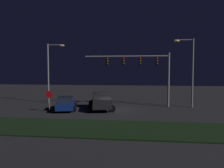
{
  "coord_description": "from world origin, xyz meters",
  "views": [
    {
      "loc": [
        3.26,
        -24.66,
        4.44
      ],
      "look_at": [
        0.24,
        0.04,
        2.89
      ],
      "focal_mm": 36.25,
      "sensor_mm": 36.0,
      "label": 1
    }
  ],
  "objects_px": {
    "car_sedan": "(66,103)",
    "street_lamp_right": "(189,64)",
    "street_lamp_left": "(51,66)",
    "pickup_truck": "(101,100)",
    "stop_sign": "(49,97)",
    "traffic_signal_gantry": "(140,65)"
  },
  "relations": [
    {
      "from": "street_lamp_left",
      "to": "street_lamp_right",
      "type": "relative_size",
      "value": 0.98
    },
    {
      "from": "traffic_signal_gantry",
      "to": "pickup_truck",
      "type": "bearing_deg",
      "value": -150.52
    },
    {
      "from": "street_lamp_left",
      "to": "pickup_truck",
      "type": "bearing_deg",
      "value": -27.81
    },
    {
      "from": "pickup_truck",
      "to": "street_lamp_right",
      "type": "height_order",
      "value": "street_lamp_right"
    },
    {
      "from": "street_lamp_left",
      "to": "traffic_signal_gantry",
      "type": "bearing_deg",
      "value": -6.74
    },
    {
      "from": "pickup_truck",
      "to": "car_sedan",
      "type": "height_order",
      "value": "pickup_truck"
    },
    {
      "from": "car_sedan",
      "to": "street_lamp_right",
      "type": "relative_size",
      "value": 0.58
    },
    {
      "from": "traffic_signal_gantry",
      "to": "street_lamp_left",
      "type": "distance_m",
      "value": 11.89
    },
    {
      "from": "traffic_signal_gantry",
      "to": "street_lamp_right",
      "type": "height_order",
      "value": "street_lamp_right"
    },
    {
      "from": "traffic_signal_gantry",
      "to": "stop_sign",
      "type": "distance_m",
      "value": 11.31
    },
    {
      "from": "car_sedan",
      "to": "street_lamp_left",
      "type": "height_order",
      "value": "street_lamp_left"
    },
    {
      "from": "stop_sign",
      "to": "pickup_truck",
      "type": "bearing_deg",
      "value": 24.55
    },
    {
      "from": "stop_sign",
      "to": "street_lamp_right",
      "type": "bearing_deg",
      "value": 17.13
    },
    {
      "from": "pickup_truck",
      "to": "traffic_signal_gantry",
      "type": "relative_size",
      "value": 0.55
    },
    {
      "from": "street_lamp_right",
      "to": "car_sedan",
      "type": "bearing_deg",
      "value": -165.71
    },
    {
      "from": "car_sedan",
      "to": "stop_sign",
      "type": "height_order",
      "value": "stop_sign"
    },
    {
      "from": "pickup_truck",
      "to": "stop_sign",
      "type": "bearing_deg",
      "value": 102.19
    },
    {
      "from": "street_lamp_left",
      "to": "stop_sign",
      "type": "height_order",
      "value": "street_lamp_left"
    },
    {
      "from": "street_lamp_right",
      "to": "stop_sign",
      "type": "relative_size",
      "value": 3.63
    },
    {
      "from": "street_lamp_right",
      "to": "stop_sign",
      "type": "height_order",
      "value": "street_lamp_right"
    },
    {
      "from": "street_lamp_left",
      "to": "stop_sign",
      "type": "bearing_deg",
      "value": -70.61
    },
    {
      "from": "car_sedan",
      "to": "pickup_truck",
      "type": "bearing_deg",
      "value": -86.41
    }
  ]
}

